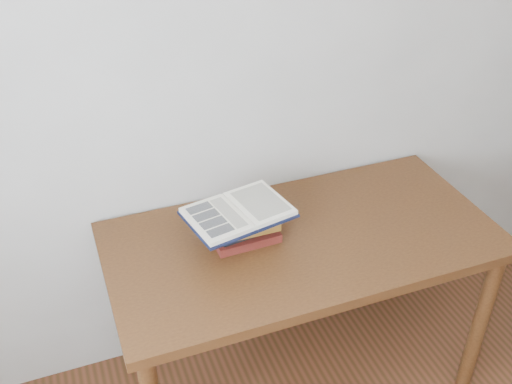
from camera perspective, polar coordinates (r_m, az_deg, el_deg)
name	(u,v)px	position (r m, az deg, el deg)	size (l,w,h in m)	color
desk	(302,257)	(2.23, 4.40, -6.20)	(1.41, 0.71, 0.76)	#4F2E13
book_stack	(242,223)	(2.12, -1.37, -2.98)	(0.25, 0.19, 0.12)	maroon
open_book	(238,212)	(2.05, -1.70, -1.93)	(0.39, 0.30, 0.03)	black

